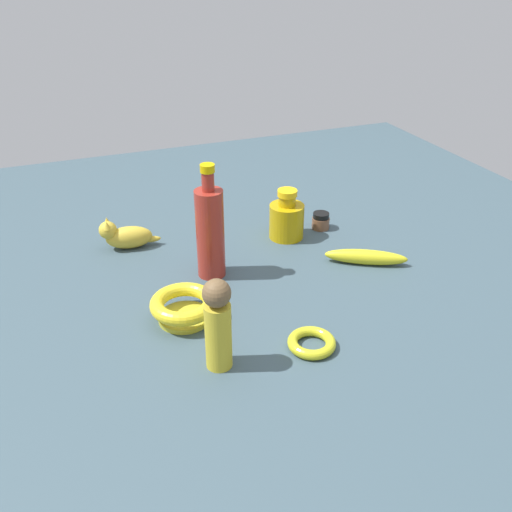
# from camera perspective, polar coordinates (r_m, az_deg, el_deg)

# --- Properties ---
(ground) EXTENTS (2.00, 2.00, 0.00)m
(ground) POSITION_cam_1_polar(r_m,az_deg,el_deg) (1.28, 0.00, -2.40)
(ground) COLOR #384C56
(banana) EXTENTS (0.13, 0.19, 0.04)m
(banana) POSITION_cam_1_polar(r_m,az_deg,el_deg) (1.36, 11.19, -0.10)
(banana) COLOR gold
(banana) RESTS_ON ground
(bangle) EXTENTS (0.09, 0.09, 0.02)m
(bangle) POSITION_cam_1_polar(r_m,az_deg,el_deg) (1.08, 5.71, -8.83)
(bangle) COLOR gold
(bangle) RESTS_ON ground
(person_figure_adult) EXTENTS (0.06, 0.06, 0.18)m
(person_figure_adult) POSITION_cam_1_polar(r_m,az_deg,el_deg) (0.98, -3.93, -6.91)
(person_figure_adult) COLOR gold
(person_figure_adult) RESTS_ON ground
(bottle_short) EXTENTS (0.09, 0.09, 0.13)m
(bottle_short) POSITION_cam_1_polar(r_m,az_deg,el_deg) (1.45, 3.15, 3.84)
(bottle_short) COLOR #B5900B
(bottle_short) RESTS_ON ground
(bottle_tall) EXTENTS (0.06, 0.06, 0.27)m
(bottle_tall) POSITION_cam_1_polar(r_m,az_deg,el_deg) (1.25, -4.72, 2.56)
(bottle_tall) COLOR maroon
(bottle_tall) RESTS_ON ground
(bowl) EXTENTS (0.14, 0.14, 0.05)m
(bowl) POSITION_cam_1_polar(r_m,az_deg,el_deg) (1.14, -7.40, -5.09)
(bowl) COLOR gold
(bowl) RESTS_ON ground
(cat_figurine) EXTENTS (0.07, 0.15, 0.08)m
(cat_figurine) POSITION_cam_1_polar(r_m,az_deg,el_deg) (1.44, -13.26, 2.05)
(cat_figurine) COLOR gold
(cat_figurine) RESTS_ON ground
(nail_polish_jar) EXTENTS (0.05, 0.05, 0.04)m
(nail_polish_jar) POSITION_cam_1_polar(r_m,az_deg,el_deg) (1.51, 6.64, 3.60)
(nail_polish_jar) COLOR brown
(nail_polish_jar) RESTS_ON ground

